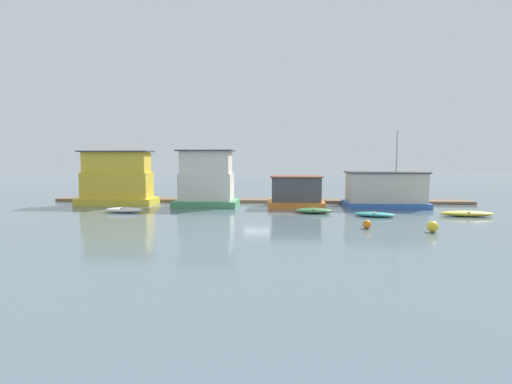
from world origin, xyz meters
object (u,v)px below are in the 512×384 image
Objects in this scene: mooring_post_near_right at (223,197)px; buoy_orange at (367,224)px; dinghy_white at (124,210)px; dinghy_yellow at (467,214)px; dinghy_green at (314,211)px; buoy_yellow at (433,227)px; houseboat_blue at (385,190)px; houseboat_orange at (296,192)px; houseboat_yellow at (117,180)px; dinghy_teal at (374,214)px; houseboat_green at (206,181)px.

buoy_orange is (11.42, -13.67, -0.34)m from mooring_post_near_right.
buoy_orange is (18.63, -6.22, 0.06)m from dinghy_white.
dinghy_white is 0.79× the size of dinghy_yellow.
dinghy_green is 10.37m from buoy_yellow.
houseboat_blue is 7.64m from dinghy_yellow.
houseboat_orange reaches higher than mooring_post_near_right.
buoy_yellow reaches higher than dinghy_green.
houseboat_yellow is at bearing 178.24° from houseboat_orange.
houseboat_blue is 6.95m from dinghy_teal.
dinghy_white is 2.63× the size of mooring_post_near_right.
houseboat_orange is at bearing 110.40° from buoy_orange.
dinghy_teal is at bearing -45.36° from houseboat_orange.
buoy_yellow is (25.32, -12.87, -2.01)m from houseboat_yellow.
mooring_post_near_right is (-20.26, 7.63, 0.40)m from dinghy_yellow.
houseboat_blue is 1.80× the size of dinghy_yellow.
dinghy_green is 11.78m from dinghy_yellow.
dinghy_green is 4.83m from dinghy_teal.
dinghy_white is at bearing 179.61° from dinghy_yellow.
dinghy_teal is (14.29, -5.82, -2.21)m from houseboat_green.
dinghy_teal is at bearing -22.18° from houseboat_green.
mooring_post_near_right is (7.21, 7.44, 0.40)m from dinghy_white.
dinghy_yellow is at bearing -22.13° from houseboat_orange.
dinghy_green is at bearing -14.76° from houseboat_yellow.
mooring_post_near_right is 21.10m from buoy_yellow.
houseboat_green is 8.10m from dinghy_white.
houseboat_green is at bearing 39.78° from dinghy_white.
dinghy_white is at bearing -177.31° from dinghy_green.
dinghy_teal is (20.29, -0.83, -0.04)m from dinghy_white.
dinghy_green is at bearing 161.04° from dinghy_teal.
houseboat_blue is at bearing -0.22° from houseboat_yellow.
buoy_orange is (-3.99, -11.78, -1.31)m from houseboat_blue.
dinghy_green is (-6.90, -4.82, -1.37)m from houseboat_blue.
buoy_orange is at bearing -107.10° from dinghy_teal.
dinghy_teal is 15.49m from mooring_post_near_right.
dinghy_yellow is (4.85, -5.74, -1.37)m from houseboat_blue.
houseboat_yellow reaches higher than dinghy_white.
dinghy_teal is 6.72m from buoy_yellow.
houseboat_orange is at bearing 0.87° from houseboat_green.
dinghy_white is 20.31m from dinghy_teal.
houseboat_green is 10.73× the size of buoy_orange.
houseboat_green reaches higher than dinghy_yellow.
dinghy_white is 4.79× the size of buoy_yellow.
houseboat_green is (8.94, -0.66, 0.04)m from houseboat_yellow.
houseboat_orange is 8.22m from houseboat_blue.
houseboat_green is 3.26m from mooring_post_near_right.
mooring_post_near_right is at bearing 159.36° from dinghy_yellow.
houseboat_yellow is 2.29× the size of dinghy_white.
dinghy_teal is (23.23, -6.48, -2.17)m from houseboat_yellow.
buoy_orange is at bearing -69.60° from houseboat_orange.
houseboat_yellow is 1.26× the size of houseboat_green.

